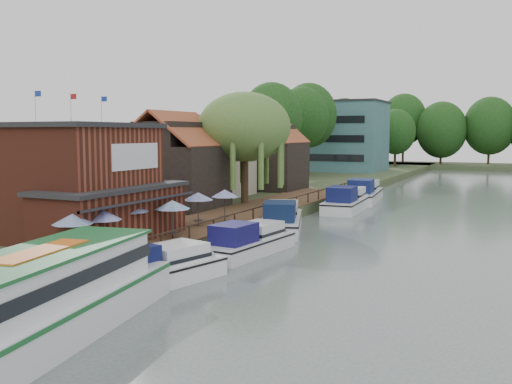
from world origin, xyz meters
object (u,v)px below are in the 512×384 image
at_px(umbrella_0, 73,236).
at_px(umbrella_2, 130,222).
at_px(cruiser_1, 249,237).
at_px(cruiser_4, 364,190).
at_px(umbrella_5, 225,205).
at_px(cottage_a, 174,160).
at_px(tour_boat, 29,299).
at_px(willow, 245,148).
at_px(swan, 26,324).
at_px(cruiser_0, 154,264).
at_px(cruiser_2, 281,215).
at_px(cottage_b, 203,156).
at_px(pub, 56,180).
at_px(umbrella_3, 172,219).
at_px(cottage_c, 271,153).
at_px(hotel_block, 313,136).
at_px(cruiser_3, 347,198).
at_px(umbrella_4, 198,209).
at_px(umbrella_1, 104,232).

distance_m(umbrella_0, umbrella_2, 5.02).
relative_size(cruiser_1, cruiser_4, 0.84).
distance_m(umbrella_5, cruiser_1, 6.84).
xyz_separation_m(cottage_a, tour_boat, (12.25, -27.85, -3.57)).
relative_size(willow, swan, 23.69).
relative_size(cruiser_0, cruiser_2, 0.91).
distance_m(umbrella_0, cruiser_2, 18.85).
distance_m(cottage_b, swan, 39.61).
bearing_deg(pub, cottage_b, 99.09).
bearing_deg(umbrella_0, umbrella_3, 79.35).
xyz_separation_m(cottage_c, umbrella_5, (7.11, -24.53, -2.96)).
bearing_deg(umbrella_0, tour_boat, -56.32).
distance_m(cottage_a, willow, 6.80).
height_order(cottage_a, swan, cottage_a).
bearing_deg(cruiser_4, tour_boat, -96.03).
distance_m(hotel_block, cruiser_1, 69.66).
relative_size(umbrella_0, cruiser_3, 0.23).
relative_size(cottage_a, willow, 0.82).
height_order(cottage_b, umbrella_4, cottage_b).
xyz_separation_m(cottage_c, cruiser_0, (10.58, -38.32, -4.12)).
bearing_deg(umbrella_3, willow, 102.35).
height_order(pub, umbrella_1, pub).
height_order(umbrella_3, cruiser_2, umbrella_3).
xyz_separation_m(umbrella_0, umbrella_5, (1.04, 14.56, 0.00)).
bearing_deg(umbrella_4, umbrella_1, -88.97).
bearing_deg(cottage_b, cottage_c, 66.04).
bearing_deg(cottage_a, cottage_b, 106.70).
bearing_deg(umbrella_4, tour_boat, -76.13).
relative_size(cottage_a, umbrella_3, 3.62).
height_order(cottage_c, cruiser_2, cottage_c).
bearing_deg(willow, umbrella_1, -82.51).
bearing_deg(pub, umbrella_1, -26.53).
xyz_separation_m(umbrella_4, tour_boat, (4.87, -19.74, -0.61)).
distance_m(cottage_b, willow, 9.07).
bearing_deg(cruiser_2, cruiser_4, 68.31).
bearing_deg(willow, cruiser_3, 40.59).
height_order(umbrella_1, umbrella_5, same).
height_order(umbrella_2, umbrella_3, same).
height_order(pub, umbrella_2, pub).
bearing_deg(cruiser_1, cottage_a, 145.67).
distance_m(cottage_a, umbrella_4, 11.36).
relative_size(umbrella_2, umbrella_4, 1.00).
relative_size(cottage_a, cottage_c, 1.01).
xyz_separation_m(umbrella_2, cruiser_2, (4.26, 13.38, -1.04)).
bearing_deg(umbrella_4, cruiser_1, -25.44).
xyz_separation_m(willow, umbrella_1, (3.06, -23.27, -3.93)).
bearing_deg(cottage_a, pub, -86.19).
relative_size(umbrella_4, cruiser_2, 0.23).
relative_size(umbrella_2, cruiser_2, 0.23).
xyz_separation_m(willow, umbrella_0, (2.57, -25.08, -3.93)).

